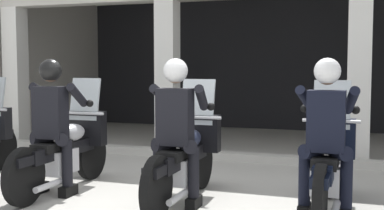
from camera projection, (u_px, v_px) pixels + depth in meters
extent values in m
plane|color=#A8A59E|center=(242.00, 159.00, 8.27)|extent=(80.00, 80.00, 0.00)
cube|color=black|center=(291.00, 64.00, 11.95)|extent=(10.61, 0.24, 3.07)
cube|color=#BCB7AD|center=(52.00, 64.00, 11.81)|extent=(0.30, 4.32, 3.07)
cube|color=silver|center=(16.00, 75.00, 9.99)|extent=(0.35, 0.36, 2.63)
cube|color=silver|center=(167.00, 77.00, 8.94)|extent=(0.35, 0.36, 2.63)
cube|color=silver|center=(359.00, 78.00, 7.89)|extent=(0.35, 0.36, 2.63)
cube|color=#B7B5AD|center=(250.00, 157.00, 8.04)|extent=(10.21, 0.24, 0.12)
cylinder|color=black|center=(0.00, 148.00, 7.34)|extent=(0.09, 0.64, 0.64)
cube|color=black|center=(0.00, 134.00, 7.32)|extent=(0.14, 0.44, 0.08)
cylinder|color=black|center=(91.00, 155.00, 6.77)|extent=(0.09, 0.64, 0.64)
cylinder|color=black|center=(24.00, 177.00, 5.45)|extent=(0.09, 0.64, 0.64)
cube|color=black|center=(91.00, 140.00, 6.75)|extent=(0.14, 0.44, 0.08)
cube|color=silver|center=(59.00, 161.00, 6.06)|extent=(0.28, 0.44, 0.28)
cube|color=black|center=(61.00, 150.00, 6.10)|extent=(0.18, 1.24, 0.16)
ellipsoid|color=#B2B2B7|center=(71.00, 133.00, 6.29)|extent=(0.26, 0.48, 0.22)
cube|color=black|center=(52.00, 146.00, 5.92)|extent=(0.24, 0.52, 0.10)
cube|color=black|center=(27.00, 160.00, 5.49)|extent=(0.16, 0.48, 0.10)
cylinder|color=silver|center=(89.00, 138.00, 6.69)|extent=(0.05, 0.24, 0.53)
cube|color=black|center=(86.00, 128.00, 6.63)|extent=(0.52, 0.16, 0.44)
sphere|color=silver|center=(90.00, 125.00, 6.72)|extent=(0.18, 0.18, 0.18)
cube|color=silver|center=(85.00, 99.00, 6.58)|extent=(0.40, 0.14, 0.54)
cylinder|color=silver|center=(82.00, 113.00, 6.52)|extent=(0.62, 0.04, 0.04)
cylinder|color=silver|center=(50.00, 185.00, 5.70)|extent=(0.07, 0.55, 0.07)
cube|color=black|center=(50.00, 112.00, 5.87)|extent=(0.36, 0.22, 0.60)
cube|color=black|center=(56.00, 110.00, 5.98)|extent=(0.05, 0.02, 0.32)
sphere|color=#936B51|center=(51.00, 73.00, 5.85)|extent=(0.21, 0.21, 0.21)
sphere|color=black|center=(50.00, 70.00, 5.85)|extent=(0.26, 0.26, 0.26)
cylinder|color=black|center=(62.00, 139.00, 5.87)|extent=(0.26, 0.29, 0.17)
cylinder|color=black|center=(67.00, 163.00, 5.87)|extent=(0.12, 0.12, 0.53)
cube|color=black|center=(68.00, 191.00, 5.90)|extent=(0.11, 0.26, 0.12)
cylinder|color=black|center=(42.00, 138.00, 5.96)|extent=(0.26, 0.29, 0.17)
cylinder|color=black|center=(38.00, 161.00, 6.00)|extent=(0.12, 0.12, 0.53)
cube|color=black|center=(39.00, 188.00, 6.04)|extent=(0.11, 0.26, 0.12)
cylinder|color=black|center=(77.00, 95.00, 6.00)|extent=(0.19, 0.48, 0.31)
sphere|color=black|center=(90.00, 103.00, 6.19)|extent=(0.09, 0.09, 0.09)
cylinder|color=black|center=(46.00, 94.00, 6.14)|extent=(0.19, 0.48, 0.31)
sphere|color=black|center=(53.00, 102.00, 6.36)|extent=(0.09, 0.09, 0.09)
cylinder|color=black|center=(202.00, 162.00, 6.27)|extent=(0.09, 0.64, 0.64)
cylinder|color=black|center=(157.00, 188.00, 4.95)|extent=(0.09, 0.64, 0.64)
cube|color=black|center=(202.00, 146.00, 6.25)|extent=(0.14, 0.44, 0.08)
cube|color=silver|center=(180.00, 170.00, 5.56)|extent=(0.28, 0.44, 0.28)
cube|color=black|center=(182.00, 158.00, 5.59)|extent=(0.18, 1.24, 0.16)
ellipsoid|color=#1E2338|center=(188.00, 139.00, 5.79)|extent=(0.26, 0.48, 0.22)
cube|color=black|center=(176.00, 154.00, 5.42)|extent=(0.24, 0.52, 0.10)
cube|color=black|center=(159.00, 169.00, 4.99)|extent=(0.16, 0.48, 0.10)
cylinder|color=silver|center=(200.00, 144.00, 6.19)|extent=(0.05, 0.24, 0.53)
cube|color=black|center=(198.00, 133.00, 6.12)|extent=(0.52, 0.16, 0.44)
sphere|color=silver|center=(201.00, 130.00, 6.22)|extent=(0.18, 0.18, 0.18)
cube|color=silver|center=(198.00, 102.00, 6.08)|extent=(0.40, 0.14, 0.54)
cylinder|color=silver|center=(196.00, 117.00, 6.01)|extent=(0.62, 0.04, 0.04)
cylinder|color=silver|center=(179.00, 196.00, 5.20)|extent=(0.07, 0.55, 0.07)
cube|color=black|center=(175.00, 117.00, 5.37)|extent=(0.36, 0.22, 0.60)
cube|color=#14193F|center=(179.00, 114.00, 5.48)|extent=(0.05, 0.02, 0.32)
sphere|color=tan|center=(176.00, 74.00, 5.35)|extent=(0.21, 0.21, 0.21)
sphere|color=silver|center=(176.00, 71.00, 5.35)|extent=(0.26, 0.26, 0.26)
cylinder|color=black|center=(188.00, 146.00, 5.37)|extent=(0.26, 0.29, 0.17)
cylinder|color=black|center=(194.00, 172.00, 5.37)|extent=(0.12, 0.12, 0.53)
cube|color=black|center=(194.00, 202.00, 5.40)|extent=(0.11, 0.26, 0.12)
cylinder|color=black|center=(164.00, 145.00, 5.46)|extent=(0.26, 0.29, 0.17)
cylinder|color=black|center=(159.00, 170.00, 5.50)|extent=(0.12, 0.12, 0.53)
cube|color=black|center=(159.00, 199.00, 5.53)|extent=(0.11, 0.26, 0.12)
cylinder|color=black|center=(202.00, 98.00, 5.50)|extent=(0.19, 0.48, 0.31)
sphere|color=black|center=(211.00, 107.00, 5.69)|extent=(0.09, 0.09, 0.09)
cylinder|color=black|center=(164.00, 97.00, 5.64)|extent=(0.19, 0.48, 0.31)
sphere|color=black|center=(168.00, 105.00, 5.86)|extent=(0.09, 0.09, 0.09)
cylinder|color=black|center=(331.00, 169.00, 5.85)|extent=(0.09, 0.64, 0.64)
cylinder|color=black|center=(320.00, 199.00, 4.54)|extent=(0.09, 0.64, 0.64)
cube|color=black|center=(332.00, 151.00, 5.84)|extent=(0.14, 0.44, 0.08)
cube|color=silver|center=(326.00, 179.00, 5.14)|extent=(0.28, 0.44, 0.28)
cube|color=black|center=(327.00, 165.00, 5.18)|extent=(0.18, 1.24, 0.16)
ellipsoid|color=#1E2338|center=(329.00, 144.00, 5.37)|extent=(0.26, 0.48, 0.22)
cube|color=black|center=(326.00, 161.00, 5.01)|extent=(0.24, 0.52, 0.10)
cube|color=black|center=(321.00, 179.00, 4.58)|extent=(0.16, 0.48, 0.10)
cylinder|color=silver|center=(331.00, 149.00, 5.78)|extent=(0.05, 0.24, 0.53)
cube|color=black|center=(331.00, 138.00, 5.71)|extent=(0.52, 0.16, 0.44)
sphere|color=silver|center=(332.00, 135.00, 5.80)|extent=(0.18, 0.18, 0.18)
cube|color=silver|center=(332.00, 105.00, 5.66)|extent=(0.40, 0.14, 0.54)
cylinder|color=silver|center=(331.00, 121.00, 5.60)|extent=(0.62, 0.04, 0.04)
cylinder|color=silver|center=(336.00, 208.00, 4.79)|extent=(0.07, 0.55, 0.07)
cube|color=black|center=(326.00, 121.00, 4.96)|extent=(0.36, 0.22, 0.60)
cube|color=#591414|center=(327.00, 118.00, 5.07)|extent=(0.05, 0.02, 0.32)
sphere|color=#936B51|center=(327.00, 74.00, 4.94)|extent=(0.21, 0.21, 0.21)
sphere|color=silver|center=(327.00, 71.00, 4.94)|extent=(0.26, 0.26, 0.26)
cylinder|color=black|center=(341.00, 153.00, 4.95)|extent=(0.26, 0.29, 0.17)
cylinder|color=black|center=(346.00, 181.00, 4.95)|extent=(0.12, 0.12, 0.53)
cylinder|color=black|center=(311.00, 151.00, 5.04)|extent=(0.26, 0.29, 0.17)
cylinder|color=black|center=(305.00, 178.00, 5.09)|extent=(0.12, 0.12, 0.53)
cube|color=black|center=(304.00, 210.00, 5.12)|extent=(0.11, 0.26, 0.12)
cylinder|color=black|center=(351.00, 101.00, 5.08)|extent=(0.19, 0.48, 0.31)
sphere|color=black|center=(356.00, 110.00, 5.28)|extent=(0.09, 0.09, 0.09)
cylinder|color=black|center=(306.00, 100.00, 5.23)|extent=(0.19, 0.48, 0.31)
sphere|color=black|center=(305.00, 109.00, 5.45)|extent=(0.09, 0.09, 0.09)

